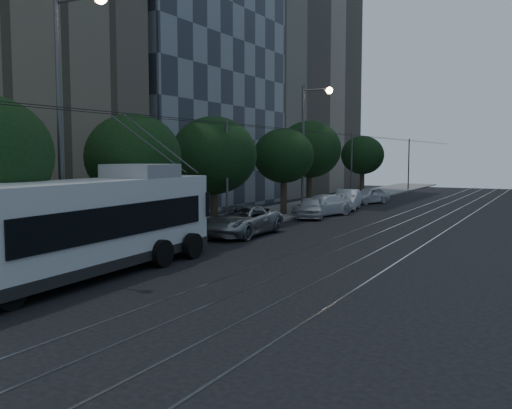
{
  "coord_description": "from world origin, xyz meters",
  "views": [
    {
      "loc": [
        10.24,
        -15.64,
        4.17
      ],
      "look_at": [
        -0.52,
        4.35,
        2.19
      ],
      "focal_mm": 40.0,
      "sensor_mm": 36.0,
      "label": 1
    }
  ],
  "objects_px": {
    "trolleybus": "(86,226)",
    "streetlamp_far": "(308,137)",
    "pickup_silver": "(241,221)",
    "car_white_a": "(311,207)",
    "car_white_c": "(347,200)",
    "car_white_d": "(369,195)",
    "car_white_b": "(322,205)",
    "streetlamp_near": "(68,103)"
  },
  "relations": [
    {
      "from": "trolleybus",
      "to": "streetlamp_far",
      "type": "bearing_deg",
      "value": 88.47
    },
    {
      "from": "pickup_silver",
      "to": "car_white_a",
      "type": "relative_size",
      "value": 1.34
    },
    {
      "from": "trolleybus",
      "to": "streetlamp_far",
      "type": "distance_m",
      "value": 21.41
    },
    {
      "from": "car_white_c",
      "to": "streetlamp_far",
      "type": "bearing_deg",
      "value": -107.43
    },
    {
      "from": "car_white_a",
      "to": "streetlamp_far",
      "type": "xyz_separation_m",
      "value": [
        -0.5,
        0.68,
        4.66
      ]
    },
    {
      "from": "streetlamp_far",
      "to": "trolleybus",
      "type": "bearing_deg",
      "value": -87.85
    },
    {
      "from": "streetlamp_far",
      "to": "car_white_d",
      "type": "bearing_deg",
      "value": 87.61
    },
    {
      "from": "car_white_c",
      "to": "streetlamp_far",
      "type": "relative_size",
      "value": 0.53
    },
    {
      "from": "trolleybus",
      "to": "car_white_b",
      "type": "relative_size",
      "value": 2.59
    },
    {
      "from": "car_white_d",
      "to": "streetlamp_near",
      "type": "bearing_deg",
      "value": -69.99
    },
    {
      "from": "car_white_a",
      "to": "streetlamp_near",
      "type": "relative_size",
      "value": 0.41
    },
    {
      "from": "car_white_b",
      "to": "streetlamp_near",
      "type": "bearing_deg",
      "value": -73.0
    },
    {
      "from": "car_white_c",
      "to": "streetlamp_near",
      "type": "relative_size",
      "value": 0.47
    },
    {
      "from": "car_white_d",
      "to": "streetlamp_far",
      "type": "height_order",
      "value": "streetlamp_far"
    },
    {
      "from": "pickup_silver",
      "to": "trolleybus",
      "type": "bearing_deg",
      "value": -89.82
    },
    {
      "from": "pickup_silver",
      "to": "car_white_b",
      "type": "distance_m",
      "value": 10.95
    },
    {
      "from": "car_white_b",
      "to": "car_white_c",
      "type": "bearing_deg",
      "value": 109.72
    },
    {
      "from": "streetlamp_near",
      "to": "trolleybus",
      "type": "bearing_deg",
      "value": -24.94
    },
    {
      "from": "trolleybus",
      "to": "pickup_silver",
      "type": "distance_m",
      "value": 11.22
    },
    {
      "from": "pickup_silver",
      "to": "streetlamp_near",
      "type": "distance_m",
      "value": 11.8
    },
    {
      "from": "pickup_silver",
      "to": "car_white_c",
      "type": "xyz_separation_m",
      "value": [
        0.13,
        16.04,
        -0.01
      ]
    },
    {
      "from": "car_white_d",
      "to": "streetlamp_near",
      "type": "height_order",
      "value": "streetlamp_near"
    },
    {
      "from": "car_white_c",
      "to": "car_white_d",
      "type": "distance_m",
      "value": 5.97
    },
    {
      "from": "trolleybus",
      "to": "car_white_a",
      "type": "relative_size",
      "value": 3.11
    },
    {
      "from": "car_white_d",
      "to": "streetlamp_near",
      "type": "xyz_separation_m",
      "value": [
        -1.09,
        -32.54,
        5.3
      ]
    },
    {
      "from": "car_white_a",
      "to": "streetlamp_far",
      "type": "relative_size",
      "value": 0.47
    },
    {
      "from": "trolleybus",
      "to": "car_white_a",
      "type": "distance_m",
      "value": 20.44
    },
    {
      "from": "car_white_b",
      "to": "car_white_d",
      "type": "height_order",
      "value": "car_white_b"
    },
    {
      "from": "trolleybus",
      "to": "streetlamp_near",
      "type": "relative_size",
      "value": 1.29
    },
    {
      "from": "car_white_b",
      "to": "streetlamp_near",
      "type": "distance_m",
      "value": 22.15
    },
    {
      "from": "trolleybus",
      "to": "car_white_b",
      "type": "height_order",
      "value": "trolleybus"
    },
    {
      "from": "pickup_silver",
      "to": "car_white_c",
      "type": "relative_size",
      "value": 1.2
    },
    {
      "from": "car_white_a",
      "to": "car_white_c",
      "type": "bearing_deg",
      "value": 70.26
    },
    {
      "from": "pickup_silver",
      "to": "car_white_a",
      "type": "bearing_deg",
      "value": 88.7
    },
    {
      "from": "car_white_d",
      "to": "pickup_silver",
      "type": "bearing_deg",
      "value": -68.08
    },
    {
      "from": "trolleybus",
      "to": "pickup_silver",
      "type": "bearing_deg",
      "value": 87.8
    },
    {
      "from": "car_white_b",
      "to": "streetlamp_near",
      "type": "height_order",
      "value": "streetlamp_near"
    },
    {
      "from": "car_white_d",
      "to": "trolleybus",
      "type": "bearing_deg",
      "value": -67.58
    },
    {
      "from": "car_white_c",
      "to": "car_white_d",
      "type": "relative_size",
      "value": 1.13
    },
    {
      "from": "streetlamp_near",
      "to": "pickup_silver",
      "type": "bearing_deg",
      "value": 84.11
    },
    {
      "from": "trolleybus",
      "to": "car_white_b",
      "type": "xyz_separation_m",
      "value": [
        -0.19,
        22.12,
        -1.04
      ]
    },
    {
      "from": "trolleybus",
      "to": "car_white_d",
      "type": "bearing_deg",
      "value": 86.82
    }
  ]
}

